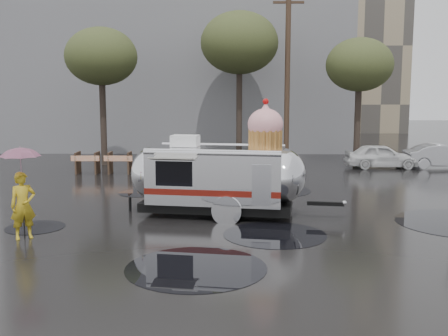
{
  "coord_description": "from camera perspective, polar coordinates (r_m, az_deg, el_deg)",
  "views": [
    {
      "loc": [
        -0.38,
        -13.82,
        3.65
      ],
      "look_at": [
        -0.63,
        1.77,
        1.43
      ],
      "focal_mm": 42.0,
      "sensor_mm": 36.0,
      "label": 1
    }
  ],
  "objects": [
    {
      "name": "person_left",
      "position": [
        14.17,
        -21.03,
        -3.83
      ],
      "size": [
        0.74,
        0.69,
        1.71
      ],
      "primitive_type": "imported",
      "rotation": [
        0.0,
        0.0,
        0.6
      ],
      "color": "gold",
      "rests_on": "ground"
    },
    {
      "name": "tree_right",
      "position": [
        27.6,
        14.52,
        10.75
      ],
      "size": [
        3.36,
        3.36,
        6.42
      ],
      "color": "#382D26",
      "rests_on": "ground"
    },
    {
      "name": "tree_left",
      "position": [
        27.68,
        -13.22,
        11.67
      ],
      "size": [
        3.64,
        3.64,
        6.95
      ],
      "color": "#382D26",
      "rests_on": "ground"
    },
    {
      "name": "umbrella_pink",
      "position": [
        13.99,
        -21.25,
        0.59
      ],
      "size": [
        1.2,
        1.2,
        2.36
      ],
      "color": "#CB80A4",
      "rests_on": "ground"
    },
    {
      "name": "utility_pole",
      "position": [
        27.98,
        6.91,
        10.01
      ],
      "size": [
        1.6,
        0.28,
        9.0
      ],
      "color": "#473323",
      "rests_on": "ground"
    },
    {
      "name": "puddles",
      "position": [
        15.22,
        7.35,
        -5.84
      ],
      "size": [
        14.44,
        11.86,
        0.01
      ],
      "color": "black",
      "rests_on": "ground"
    },
    {
      "name": "tree_mid",
      "position": [
        28.95,
        1.69,
        13.41
      ],
      "size": [
        4.2,
        4.2,
        8.03
      ],
      "color": "#382D26",
      "rests_on": "ground"
    },
    {
      "name": "grey_building",
      "position": [
        38.1,
        -4.66,
        12.34
      ],
      "size": [
        22.0,
        12.0,
        13.0
      ],
      "primitive_type": "cube",
      "color": "slate",
      "rests_on": "ground"
    },
    {
      "name": "barricade_row",
      "position": [
        24.54,
        -11.27,
        0.6
      ],
      "size": [
        4.3,
        0.8,
        1.0
      ],
      "color": "#473323",
      "rests_on": "ground"
    },
    {
      "name": "ground",
      "position": [
        14.3,
        2.41,
        -6.71
      ],
      "size": [
        120.0,
        120.0,
        0.0
      ],
      "primitive_type": "plane",
      "color": "black",
      "rests_on": "ground"
    },
    {
      "name": "airstream_trailer",
      "position": [
        15.76,
        -0.43,
        -0.64
      ],
      "size": [
        6.6,
        2.83,
        3.59
      ],
      "rotation": [
        0.0,
        0.0,
        -0.15
      ],
      "color": "silver",
      "rests_on": "ground"
    }
  ]
}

